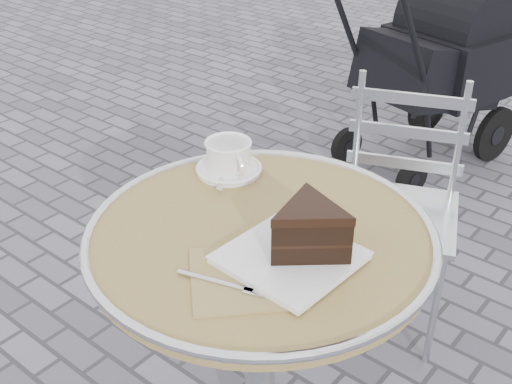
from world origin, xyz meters
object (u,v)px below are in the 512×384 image
Objects in this scene: bistro_chair at (401,178)px; cake_plate_set at (304,236)px; cafe_table at (260,295)px; baby_stroller at (439,70)px; cappuccino_set at (229,159)px.

cake_plate_set is at bearing -99.46° from bistro_chair.
bistro_chair reaches higher than cafe_table.
baby_stroller is (-0.58, 1.89, -0.34)m from cake_plate_set.
cafe_table is 2.04× the size of cake_plate_set.
cake_plate_set is at bearing -59.19° from baby_stroller.
cake_plate_set reaches higher than cafe_table.
baby_stroller is (-0.24, 1.72, -0.32)m from cappuccino_set.
cappuccino_set is at bearing 156.17° from cake_plate_set.
cappuccino_set is 0.69m from bistro_chair.
cake_plate_set is at bearing -2.02° from cappuccino_set.
baby_stroller is (-0.46, 1.86, -0.12)m from cafe_table.
cake_plate_set is (0.12, -0.02, 0.22)m from cafe_table.
cafe_table is 4.29× the size of cappuccino_set.
cake_plate_set is 0.35× the size of baby_stroller.
cappuccino_set is at bearing 145.71° from cafe_table.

